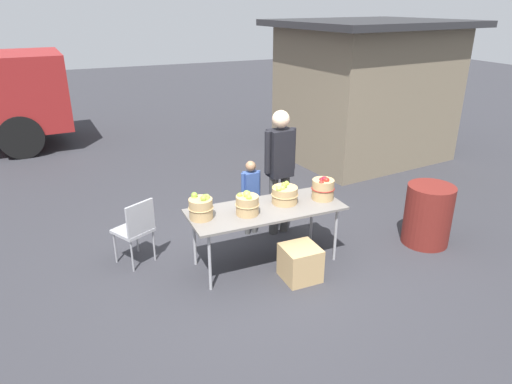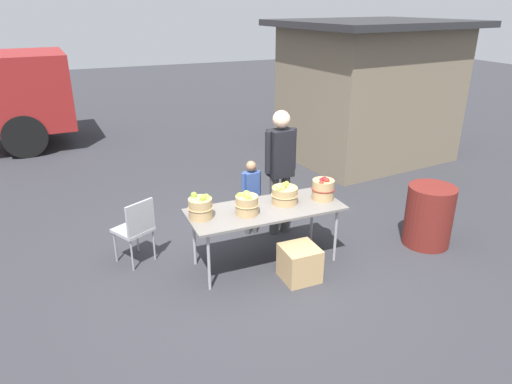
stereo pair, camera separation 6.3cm
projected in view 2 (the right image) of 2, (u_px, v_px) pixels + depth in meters
The scene contains 12 objects.
ground_plane at pixel (265, 262), 5.90m from camera, with size 40.00×40.00×0.00m, color #2D2D33.
market_table at pixel (266, 212), 5.63m from camera, with size 1.90×0.76×0.75m.
apple_basket_green_0 at pixel (201, 207), 5.32m from camera, with size 0.29×0.29×0.30m.
apple_basket_green_1 at pixel (247, 204), 5.42m from camera, with size 0.29×0.29×0.29m.
apple_basket_green_2 at pixel (284, 194), 5.72m from camera, with size 0.34×0.34×0.26m.
apple_basket_red_0 at pixel (323, 189), 5.82m from camera, with size 0.30×0.30×0.30m.
vendor_adult at pixel (280, 163), 6.28m from camera, with size 0.47×0.25×1.76m.
child_customer at pixel (251, 192), 6.40m from camera, with size 0.29×0.15×1.08m.
food_kiosk at pixel (369, 91), 9.41m from camera, with size 3.81×3.28×2.74m.
folding_chair at pixel (136, 226), 5.70m from camera, with size 0.54×0.54×0.86m.
trash_barrel at pixel (429, 216), 6.20m from camera, with size 0.62×0.62×0.83m, color maroon.
produce_crate at pixel (300, 263), 5.47m from camera, with size 0.42×0.42×0.42m, color tan.
Camera 2 is at (-2.10, -4.66, 3.08)m, focal length 32.50 mm.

